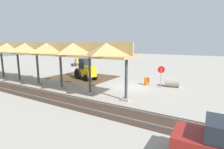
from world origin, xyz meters
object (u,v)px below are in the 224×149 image
at_px(concrete_pipe, 172,82).
at_px(backhoe, 85,70).
at_px(stop_sign, 161,72).
at_px(traffic_barrel, 147,81).

bearing_deg(concrete_pipe, backhoe, 8.81).
distance_m(backhoe, concrete_pipe, 11.15).
bearing_deg(backhoe, stop_sign, -176.56).
bearing_deg(backhoe, concrete_pipe, -171.19).
bearing_deg(stop_sign, concrete_pipe, -131.64).
xyz_separation_m(backhoe, traffic_barrel, (-8.29, -1.03, -0.82)).
distance_m(concrete_pipe, traffic_barrel, 2.79).
distance_m(stop_sign, traffic_barrel, 2.19).
bearing_deg(concrete_pipe, stop_sign, 48.36).
xyz_separation_m(concrete_pipe, traffic_barrel, (2.71, 0.67, -0.07)).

